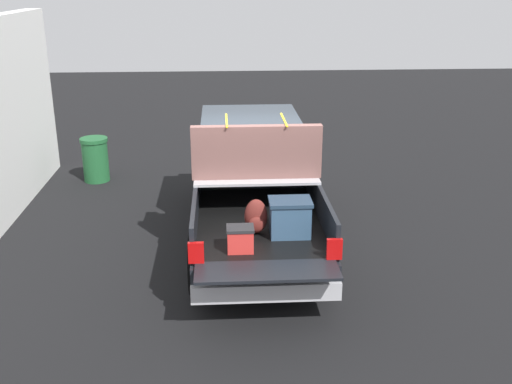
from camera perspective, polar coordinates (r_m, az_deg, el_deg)
name	(u,v)px	position (r m, az deg, el deg)	size (l,w,h in m)	color
ground_plane	(254,240)	(10.43, -0.20, -4.58)	(40.00, 40.00, 0.00)	black
pickup_truck	(253,179)	(10.43, -0.31, 1.23)	(6.05, 2.06, 2.23)	black
trash_can	(95,159)	(13.77, -15.03, 3.03)	(0.60, 0.60, 0.98)	#1E592D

